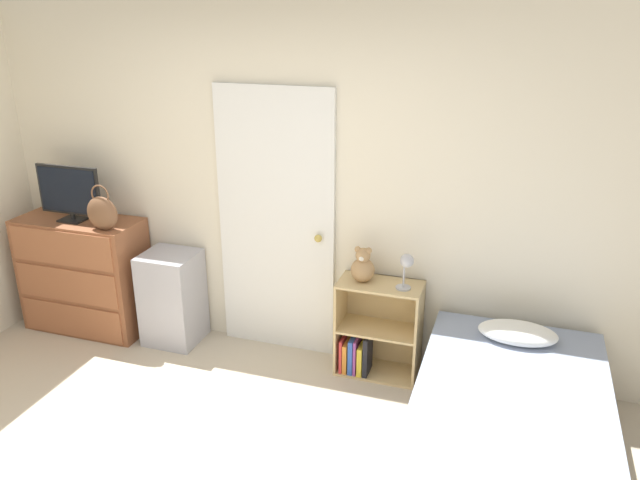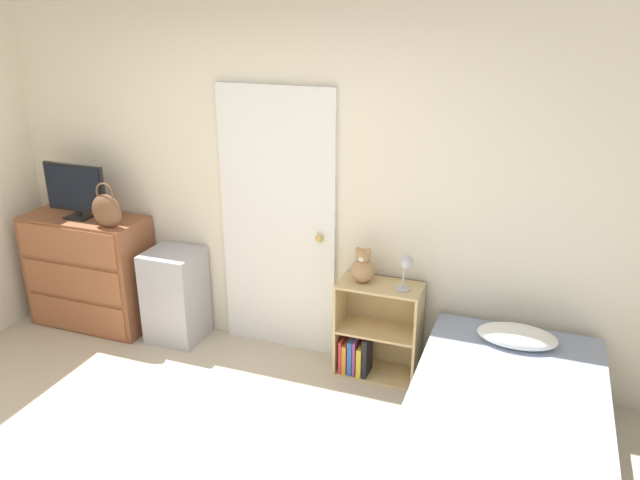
{
  "view_description": "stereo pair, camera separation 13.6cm",
  "coord_description": "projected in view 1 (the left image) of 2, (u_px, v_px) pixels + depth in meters",
  "views": [
    {
      "loc": [
        1.58,
        -2.03,
        2.53
      ],
      "look_at": [
        0.33,
        1.75,
        1.01
      ],
      "focal_mm": 35.0,
      "sensor_mm": 36.0,
      "label": 1
    },
    {
      "loc": [
        1.71,
        -1.99,
        2.53
      ],
      "look_at": [
        0.33,
        1.75,
        1.01
      ],
      "focal_mm": 35.0,
      "sensor_mm": 36.0,
      "label": 2
    }
  ],
  "objects": [
    {
      "name": "wall_back",
      "position": [
        289.0,
        188.0,
        4.51
      ],
      "size": [
        10.0,
        0.06,
        2.55
      ],
      "color": "beige",
      "rests_on": "ground_plane"
    },
    {
      "name": "door_closed",
      "position": [
        276.0,
        224.0,
        4.59
      ],
      "size": [
        0.9,
        0.09,
        2.01
      ],
      "color": "white",
      "rests_on": "ground_plane"
    },
    {
      "name": "dresser",
      "position": [
        85.0,
        274.0,
        5.05
      ],
      "size": [
        1.0,
        0.45,
        0.94
      ],
      "color": "brown",
      "rests_on": "ground_plane"
    },
    {
      "name": "tv",
      "position": [
        69.0,
        192.0,
        4.79
      ],
      "size": [
        0.55,
        0.16,
        0.44
      ],
      "color": "black",
      "rests_on": "dresser"
    },
    {
      "name": "handbag",
      "position": [
        102.0,
        213.0,
        4.62
      ],
      "size": [
        0.26,
        0.11,
        0.35
      ],
      "color": "brown",
      "rests_on": "dresser"
    },
    {
      "name": "storage_bin",
      "position": [
        173.0,
        298.0,
        4.88
      ],
      "size": [
        0.41,
        0.39,
        0.74
      ],
      "color": "#ADADB7",
      "rests_on": "ground_plane"
    },
    {
      "name": "bookshelf",
      "position": [
        372.0,
        335.0,
        4.48
      ],
      "size": [
        0.59,
        0.3,
        0.71
      ],
      "color": "tan",
      "rests_on": "ground_plane"
    },
    {
      "name": "teddy_bear",
      "position": [
        363.0,
        267.0,
        4.31
      ],
      "size": [
        0.17,
        0.17,
        0.26
      ],
      "color": "tan",
      "rests_on": "bookshelf"
    },
    {
      "name": "desk_lamp",
      "position": [
        406.0,
        265.0,
        4.16
      ],
      "size": [
        0.12,
        0.11,
        0.26
      ],
      "color": "#B2B2B7",
      "rests_on": "bookshelf"
    },
    {
      "name": "bed",
      "position": [
        508.0,
        440.0,
        3.47
      ],
      "size": [
        1.1,
        1.99,
        0.62
      ],
      "color": "brown",
      "rests_on": "ground_plane"
    }
  ]
}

